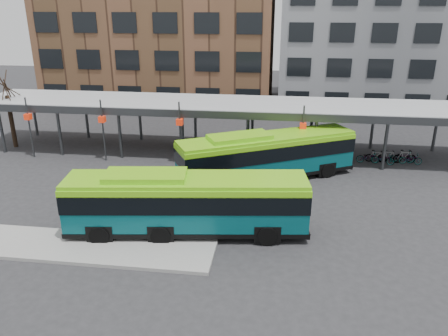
# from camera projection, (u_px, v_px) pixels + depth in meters

# --- Properties ---
(ground) EXTENTS (120.00, 120.00, 0.00)m
(ground) POSITION_uv_depth(u_px,v_px,m) (195.00, 227.00, 24.03)
(ground) COLOR #28282B
(ground) RESTS_ON ground
(boarding_island) EXTENTS (14.00, 3.00, 0.18)m
(boarding_island) POSITION_uv_depth(u_px,v_px,m) (76.00, 246.00, 21.90)
(boarding_island) COLOR gray
(boarding_island) RESTS_ON ground
(canopy) EXTENTS (40.00, 6.53, 4.80)m
(canopy) POSITION_uv_depth(u_px,v_px,m) (225.00, 106.00, 34.58)
(canopy) COLOR #999B9E
(canopy) RESTS_ON ground
(tree) EXTENTS (1.64, 1.64, 5.60)m
(tree) POSITION_uv_depth(u_px,v_px,m) (11.00, 119.00, 36.52)
(tree) COLOR black
(tree) RESTS_ON ground
(building_brick) EXTENTS (26.00, 14.00, 22.00)m
(building_brick) POSITION_uv_depth(u_px,v_px,m) (162.00, 8.00, 51.02)
(building_brick) COLOR brown
(building_brick) RESTS_ON ground
(building_grey) EXTENTS (24.00, 14.00, 20.00)m
(building_grey) POSITION_uv_depth(u_px,v_px,m) (391.00, 18.00, 48.14)
(building_grey) COLOR slate
(building_grey) RESTS_ON ground
(bus_front) EXTENTS (12.74, 4.26, 3.45)m
(bus_front) POSITION_uv_depth(u_px,v_px,m) (186.00, 202.00, 22.78)
(bus_front) COLOR #074A50
(bus_front) RESTS_ON ground
(bus_rear) EXTENTS (12.17, 8.26, 3.43)m
(bus_rear) POSITION_uv_depth(u_px,v_px,m) (266.00, 155.00, 29.90)
(bus_rear) COLOR #074A50
(bus_rear) RESTS_ON ground
(bike_rack) EXTENTS (4.88, 1.43, 1.06)m
(bike_rack) POSITION_uv_depth(u_px,v_px,m) (391.00, 157.00, 33.39)
(bike_rack) COLOR slate
(bike_rack) RESTS_ON ground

